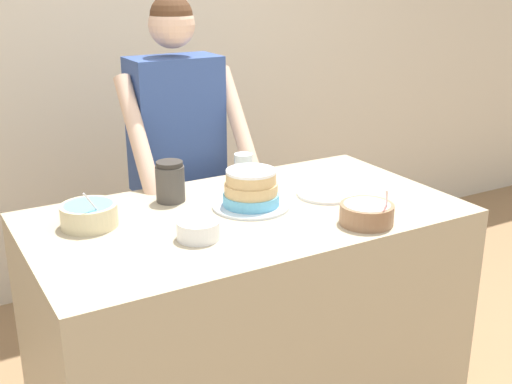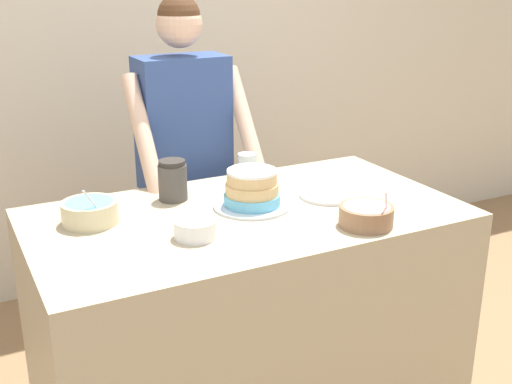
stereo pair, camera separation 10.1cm
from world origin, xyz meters
name	(u,v)px [view 1 (the left image)]	position (x,y,z in m)	size (l,w,h in m)	color
wall_back	(109,51)	(0.00, 1.89, 1.30)	(10.00, 0.05, 2.60)	beige
counter	(247,320)	(0.00, 0.42, 0.44)	(1.53, 0.84, 0.88)	tan
person_baker	(178,147)	(0.02, 1.07, 0.97)	(0.52, 0.45, 1.61)	#2D2D38
cake	(251,191)	(0.04, 0.46, 0.95)	(0.28, 0.28, 0.14)	silver
frosting_bowl_white	(198,229)	(-0.25, 0.29, 0.92)	(0.14, 0.14, 0.06)	white
frosting_bowl_blue	(89,214)	(-0.52, 0.57, 0.93)	(0.19, 0.19, 0.15)	beige
frosting_bowl_pink	(367,213)	(0.30, 0.12, 0.92)	(0.18, 0.18, 0.14)	#936B4C
drinking_glass	(244,171)	(0.12, 0.65, 0.95)	(0.07, 0.07, 0.14)	silver
ceramic_plate	(326,194)	(0.35, 0.42, 0.89)	(0.23, 0.23, 0.01)	silver
stoneware_jar	(170,182)	(-0.19, 0.66, 0.96)	(0.11, 0.11, 0.15)	#4C4742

